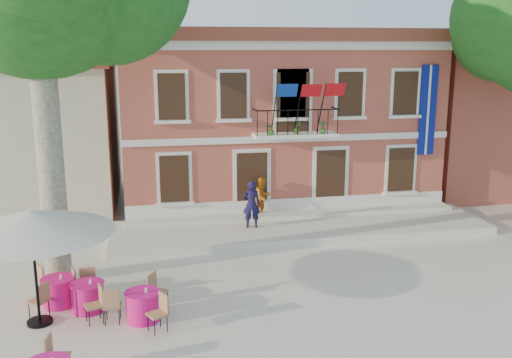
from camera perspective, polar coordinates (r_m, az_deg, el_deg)
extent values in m
plane|color=beige|center=(17.11, 1.89, -10.23)|extent=(90.00, 90.00, 0.00)
cube|color=#B64F41|center=(26.13, 1.47, 5.81)|extent=(13.00, 8.00, 7.00)
cube|color=brown|center=(25.94, 1.52, 14.06)|extent=(13.50, 8.50, 0.50)
cube|color=silver|center=(22.08, 3.73, 13.21)|extent=(13.30, 0.35, 0.35)
cube|color=silver|center=(21.84, 3.93, 4.39)|extent=(3.20, 0.90, 0.15)
cube|color=black|center=(21.33, 4.24, 6.89)|extent=(3.20, 0.04, 0.04)
cube|color=navy|center=(24.11, 16.80, 6.59)|extent=(0.70, 0.05, 3.60)
cube|color=navy|center=(20.71, 2.09, 8.82)|extent=(0.76, 0.27, 0.47)
cube|color=red|center=(20.93, 4.53, 8.83)|extent=(0.76, 0.29, 0.47)
cube|color=red|center=(21.18, 6.90, 8.83)|extent=(0.76, 0.27, 0.47)
imported|color=#26591E|center=(21.27, 1.53, 5.05)|extent=(0.43, 0.37, 0.48)
imported|color=#26591E|center=(21.51, 4.14, 5.10)|extent=(0.26, 0.21, 0.48)
imported|color=#26591E|center=(21.78, 6.70, 5.15)|extent=(0.27, 0.27, 0.48)
cube|color=beige|center=(27.29, -23.42, 4.00)|extent=(9.00, 9.00, 6.00)
cube|color=brown|center=(27.04, -24.03, 10.71)|extent=(9.40, 9.40, 0.40)
cube|color=#B64F41|center=(31.83, 22.78, 5.18)|extent=(9.00, 9.00, 6.00)
cube|color=brown|center=(31.61, 23.29, 10.93)|extent=(9.40, 9.40, 0.40)
cube|color=silver|center=(21.51, 4.56, -4.92)|extent=(14.00, 3.40, 0.30)
cylinder|color=#A59E84|center=(17.23, -19.93, 2.40)|extent=(0.74, 0.74, 7.62)
cylinder|color=black|center=(15.68, -20.79, -13.20)|extent=(0.63, 0.63, 0.08)
cylinder|color=black|center=(15.19, -21.18, -8.90)|extent=(0.07, 0.07, 2.61)
cone|color=silver|center=(14.76, -21.60, -4.00)|extent=(3.96, 3.96, 0.57)
imported|color=#141036|center=(20.83, -0.46, -2.53)|extent=(0.70, 0.52, 1.75)
imported|color=#BF6B16|center=(22.14, 0.68, -1.82)|extent=(0.97, 0.91, 1.59)
cylinder|color=#EE168D|center=(16.38, -19.14, -10.64)|extent=(0.84, 0.84, 0.75)
cylinder|color=#EE168D|center=(16.23, -19.24, -9.39)|extent=(0.90, 0.90, 0.02)
cube|color=tan|center=(16.22, -16.52, -10.30)|extent=(0.43, 0.43, 0.95)
cube|color=tan|center=(17.00, -20.05, -9.47)|extent=(0.57, 0.57, 0.95)
cube|color=tan|center=(15.83, -20.93, -11.23)|extent=(0.58, 0.58, 0.95)
cylinder|color=#EE168D|center=(15.84, -16.47, -11.27)|extent=(0.84, 0.84, 0.75)
cylinder|color=#EE168D|center=(15.69, -16.56, -9.99)|extent=(0.90, 0.90, 0.02)
cube|color=tan|center=(16.48, -17.05, -9.96)|extent=(0.53, 0.53, 0.95)
cube|color=tan|center=(15.12, -15.89, -12.01)|extent=(0.53, 0.53, 0.95)
cube|color=tan|center=(13.06, -19.12, -16.42)|extent=(0.47, 0.47, 0.95)
cylinder|color=#EE168D|center=(14.99, -11.25, -12.40)|extent=(0.84, 0.84, 0.75)
cylinder|color=#EE168D|center=(14.83, -11.31, -11.05)|extent=(0.90, 0.90, 0.02)
cube|color=tan|center=(15.01, -14.18, -12.09)|extent=(0.44, 0.44, 0.95)
cube|color=tan|center=(14.34, -9.86, -13.11)|extent=(0.57, 0.57, 0.95)
cube|color=tan|center=(15.52, -9.73, -11.02)|extent=(0.58, 0.58, 0.95)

